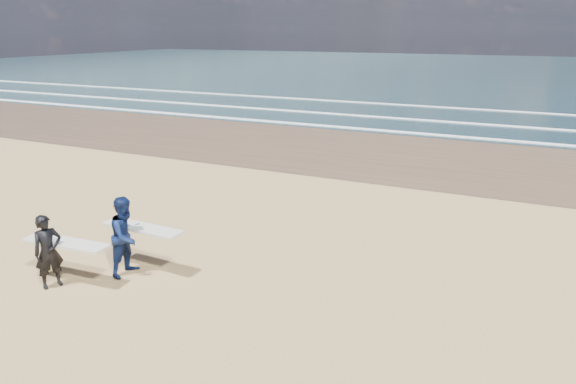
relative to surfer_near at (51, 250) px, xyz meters
The scene contains 2 objects.
surfer_near is the anchor object (origin of this frame).
surfer_far 1.74m from the surfer_near, 47.45° to the left, with size 2.22×1.16×2.00m.
Camera 1 is at (8.85, -6.92, 5.84)m, focal length 32.00 mm.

